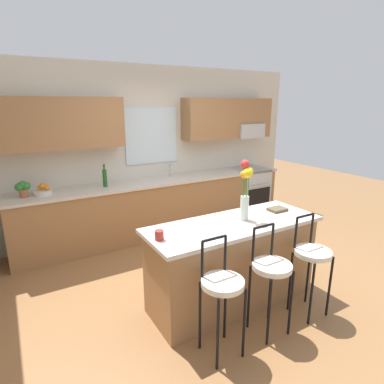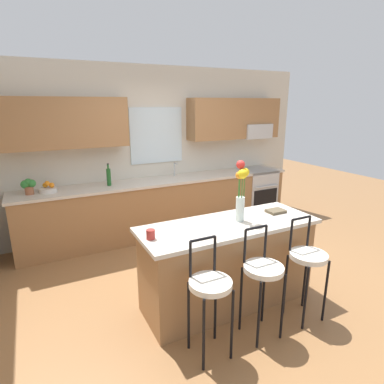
% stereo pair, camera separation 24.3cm
% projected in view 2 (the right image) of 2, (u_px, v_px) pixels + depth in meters
% --- Properties ---
extents(ground_plane, '(14.00, 14.00, 0.00)m').
position_uv_depth(ground_plane, '(217.00, 279.00, 3.97)').
color(ground_plane, olive).
extents(back_wall_assembly, '(5.60, 0.50, 2.70)m').
position_uv_depth(back_wall_assembly, '(159.00, 141.00, 5.29)').
color(back_wall_assembly, beige).
rests_on(back_wall_assembly, ground).
extents(counter_run, '(4.56, 0.64, 0.92)m').
position_uv_depth(counter_run, '(165.00, 206.00, 5.31)').
color(counter_run, '#996B42').
rests_on(counter_run, ground).
extents(sink_faucet, '(0.02, 0.13, 0.23)m').
position_uv_depth(sink_faucet, '(175.00, 168.00, 5.38)').
color(sink_faucet, '#B7BABC').
rests_on(sink_faucet, counter_run).
extents(oven_range, '(0.60, 0.64, 0.92)m').
position_uv_depth(oven_range, '(255.00, 193.00, 6.10)').
color(oven_range, '#B7BABC').
rests_on(oven_range, ground).
extents(kitchen_island, '(1.89, 0.70, 0.92)m').
position_uv_depth(kitchen_island, '(228.00, 263.00, 3.41)').
color(kitchen_island, '#996B42').
rests_on(kitchen_island, ground).
extents(bar_stool_near, '(0.36, 0.36, 1.04)m').
position_uv_depth(bar_stool_near, '(210.00, 289.00, 2.64)').
color(bar_stool_near, black).
rests_on(bar_stool_near, ground).
extents(bar_stool_middle, '(0.36, 0.36, 1.04)m').
position_uv_depth(bar_stool_middle, '(263.00, 273.00, 2.88)').
color(bar_stool_middle, black).
rests_on(bar_stool_middle, ground).
extents(bar_stool_far, '(0.36, 0.36, 1.04)m').
position_uv_depth(bar_stool_far, '(307.00, 260.00, 3.12)').
color(bar_stool_far, black).
rests_on(bar_stool_far, ground).
extents(flower_vase, '(0.16, 0.14, 0.64)m').
position_uv_depth(flower_vase, '(241.00, 188.00, 3.26)').
color(flower_vase, silver).
rests_on(flower_vase, kitchen_island).
extents(mug_ceramic, '(0.08, 0.08, 0.09)m').
position_uv_depth(mug_ceramic, '(151.00, 234.00, 2.90)').
color(mug_ceramic, '#A52D28').
rests_on(mug_ceramic, kitchen_island).
extents(cookbook, '(0.20, 0.15, 0.03)m').
position_uv_depth(cookbook, '(276.00, 211.00, 3.61)').
color(cookbook, brown).
rests_on(cookbook, kitchen_island).
extents(fruit_bowl_oranges, '(0.24, 0.24, 0.16)m').
position_uv_depth(fruit_bowl_oranges, '(48.00, 189.00, 4.42)').
color(fruit_bowl_oranges, silver).
rests_on(fruit_bowl_oranges, counter_run).
extents(bottle_olive_oil, '(0.06, 0.06, 0.34)m').
position_uv_depth(bottle_olive_oil, '(109.00, 177.00, 4.76)').
color(bottle_olive_oil, '#1E5923').
rests_on(bottle_olive_oil, counter_run).
extents(potted_plant_small, '(0.19, 0.13, 0.22)m').
position_uv_depth(potted_plant_small, '(28.00, 185.00, 4.30)').
color(potted_plant_small, '#9E5B3D').
rests_on(potted_plant_small, counter_run).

